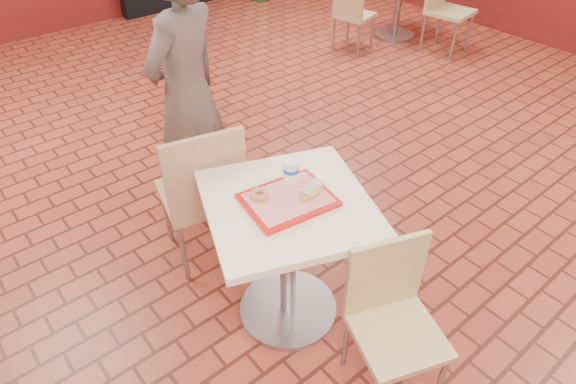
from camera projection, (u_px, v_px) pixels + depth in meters
wainscot_band at (368, 147)px, 3.22m from camera, size 8.00×10.00×1.00m
main_table at (288, 242)px, 2.44m from camera, size 0.77×0.77×0.81m
chair_main_front at (392, 314)px, 2.20m from camera, size 0.50×0.50×0.84m
chair_main_back at (203, 191)px, 2.77m from camera, size 0.55×0.55×0.98m
customer at (187, 95)px, 3.00m from camera, size 0.75×0.62×1.74m
serving_tray at (288, 200)px, 2.27m from camera, size 0.41×0.32×0.03m
ring_donut at (259, 194)px, 2.26m from camera, size 0.10×0.10×0.03m
long_john_donut at (311, 191)px, 2.27m from camera, size 0.15×0.10×0.04m
paper_cup at (291, 170)px, 2.35m from camera, size 0.08×0.08×0.10m
chair_second_left at (352, 11)px, 5.49m from camera, size 0.47×0.47×0.84m
chair_second_front at (445, 3)px, 5.45m from camera, size 0.52×0.52×0.99m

